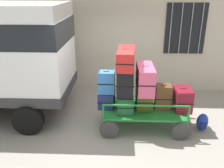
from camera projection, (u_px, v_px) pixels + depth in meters
name	position (u px, v px, depth m)	size (l,w,h in m)	color
ground_plane	(114.00, 124.00, 6.10)	(40.00, 40.00, 0.00)	gray
building_wall	(117.00, 11.00, 7.38)	(12.00, 0.38, 5.00)	#BCB29E
luggage_cart	(143.00, 111.00, 5.91)	(2.02, 1.28, 0.47)	#1E722D
cart_railing	(144.00, 97.00, 5.77)	(1.90, 1.14, 0.35)	#1E722D
suitcase_left_bottom	(107.00, 100.00, 5.85)	(0.41, 0.45, 0.39)	navy
suitcase_left_middle	(106.00, 82.00, 5.65)	(0.39, 0.31, 0.53)	#3372C6
suitcase_midleft_bottom	(125.00, 100.00, 5.79)	(0.38, 0.84, 0.40)	#194C28
suitcase_midleft_middle	(126.00, 80.00, 5.64)	(0.42, 0.91, 0.61)	black
suitcase_midleft_top	(126.00, 58.00, 5.47)	(0.44, 1.02, 0.42)	#B21E1E
suitcase_center_bottom	(144.00, 99.00, 5.78)	(0.40, 0.43, 0.46)	#4C5119
suitcase_center_middle	(145.00, 79.00, 5.57)	(0.39, 0.92, 0.60)	#CC4C72
suitcase_midright_bottom	(163.00, 97.00, 5.75)	(0.38, 0.33, 0.59)	brown
suitcase_right_bottom	(182.00, 99.00, 5.70)	(0.40, 0.56, 0.53)	maroon
backpack	(202.00, 122.00, 5.73)	(0.27, 0.22, 0.44)	navy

